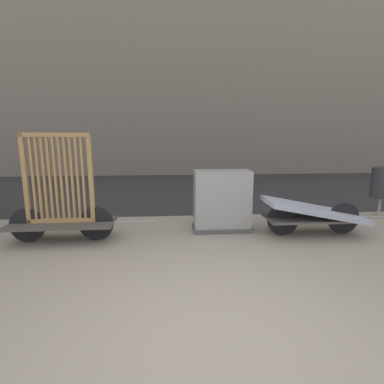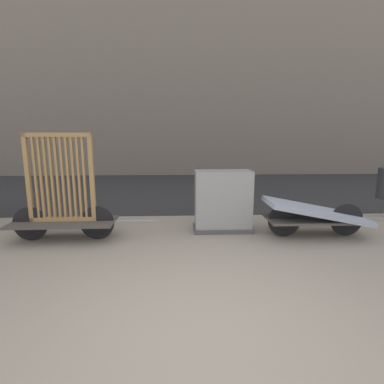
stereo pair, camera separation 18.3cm
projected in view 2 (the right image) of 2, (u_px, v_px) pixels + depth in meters
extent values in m
plane|color=gray|center=(206.00, 343.00, 2.61)|extent=(60.00, 60.00, 0.00)
cube|color=#2D2D30|center=(185.00, 188.00, 10.37)|extent=(56.00, 7.25, 0.01)
cube|color=slate|center=(182.00, 22.00, 14.56)|extent=(48.00, 4.00, 14.47)
cube|color=#4C4742|center=(64.00, 222.00, 5.19)|extent=(1.75, 0.73, 0.04)
cylinder|color=black|center=(97.00, 223.00, 5.22)|extent=(0.59, 0.04, 0.59)
cylinder|color=black|center=(30.00, 224.00, 5.16)|extent=(0.59, 0.04, 0.59)
cylinder|color=gray|center=(135.00, 221.00, 5.25)|extent=(0.70, 0.04, 0.03)
cube|color=#A87F4C|center=(64.00, 219.00, 5.18)|extent=(1.13, 0.08, 0.07)
cube|color=#A87F4C|center=(57.00, 135.00, 4.91)|extent=(1.13, 0.08, 0.07)
cube|color=#A87F4C|center=(28.00, 178.00, 5.01)|extent=(0.07, 0.07, 1.50)
cube|color=#A87F4C|center=(92.00, 178.00, 5.07)|extent=(0.07, 0.07, 1.50)
cube|color=#A87F4C|center=(36.00, 178.00, 5.02)|extent=(0.04, 0.05, 1.43)
cube|color=#A87F4C|center=(41.00, 178.00, 5.03)|extent=(0.04, 0.05, 1.43)
cube|color=#A87F4C|center=(47.00, 178.00, 5.03)|extent=(0.04, 0.05, 1.43)
cube|color=#A87F4C|center=(52.00, 178.00, 5.04)|extent=(0.04, 0.05, 1.43)
cube|color=#A87F4C|center=(57.00, 178.00, 5.04)|extent=(0.04, 0.05, 1.43)
cube|color=#A87F4C|center=(63.00, 178.00, 5.05)|extent=(0.04, 0.05, 1.43)
cube|color=#A87F4C|center=(68.00, 178.00, 5.05)|extent=(0.04, 0.05, 1.43)
cube|color=#A87F4C|center=(74.00, 178.00, 5.06)|extent=(0.04, 0.05, 1.43)
cube|color=#A87F4C|center=(79.00, 178.00, 5.06)|extent=(0.04, 0.05, 1.43)
cube|color=#A87F4C|center=(84.00, 178.00, 5.07)|extent=(0.04, 0.05, 1.43)
cube|color=#4C4742|center=(316.00, 219.00, 5.38)|extent=(1.76, 0.74, 0.04)
cylinder|color=black|center=(346.00, 220.00, 5.40)|extent=(0.59, 0.04, 0.59)
cylinder|color=black|center=(284.00, 220.00, 5.37)|extent=(0.59, 0.04, 0.59)
cylinder|color=gray|center=(382.00, 218.00, 5.42)|extent=(0.70, 0.04, 0.03)
cube|color=#9EA8BC|center=(316.00, 211.00, 5.35)|extent=(1.80, 0.83, 0.43)
cube|color=#4C4C4C|center=(222.00, 228.00, 5.75)|extent=(1.11, 0.54, 0.08)
cube|color=gray|center=(223.00, 201.00, 5.65)|extent=(1.05, 0.48, 1.15)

